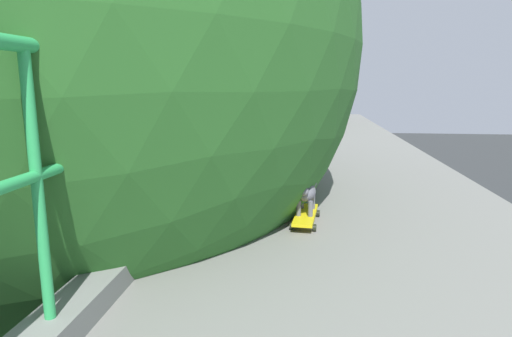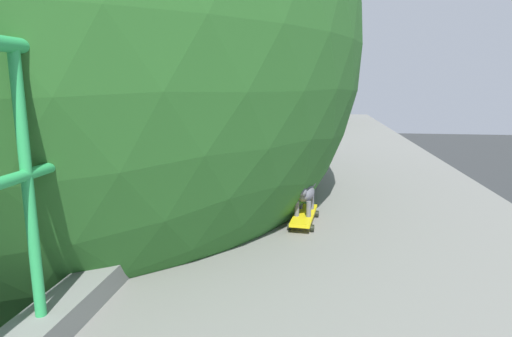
{
  "view_description": "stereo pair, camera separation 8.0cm",
  "coord_description": "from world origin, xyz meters",
  "views": [
    {
      "loc": [
        0.75,
        -0.33,
        6.69
      ],
      "look_at": [
        0.33,
        3.39,
        5.95
      ],
      "focal_mm": 30.44,
      "sensor_mm": 36.0,
      "label": 1
    },
    {
      "loc": [
        0.83,
        -0.32,
        6.69
      ],
      "look_at": [
        0.33,
        3.39,
        5.95
      ],
      "focal_mm": 30.44,
      "sensor_mm": 36.0,
      "label": 2
    }
  ],
  "objects": [
    {
      "name": "car_grey_sixth",
      "position": [
        -7.31,
        10.68,
        0.71
      ],
      "size": [
        1.82,
        4.2,
        1.49
      ],
      "color": "slate",
      "rests_on": "ground"
    },
    {
      "name": "roadside_tree_far",
      "position": [
        -1.63,
        11.7,
        7.6
      ],
      "size": [
        5.48,
        5.48,
        9.56
      ],
      "color": "brown",
      "rests_on": "ground"
    },
    {
      "name": "roadside_tree_mid",
      "position": [
        -1.73,
        3.73,
        6.95
      ],
      "size": [
        5.91,
        5.91,
        9.58
      ],
      "color": "brown",
      "rests_on": "ground"
    },
    {
      "name": "small_dog",
      "position": [
        0.77,
        2.92,
        5.9
      ],
      "size": [
        0.19,
        0.39,
        0.3
      ],
      "color": "#575861",
      "rests_on": "toy_skateboard"
    },
    {
      "name": "toy_skateboard",
      "position": [
        0.77,
        2.85,
        5.7
      ],
      "size": [
        0.23,
        0.56,
        0.08
      ],
      "color": "gold",
      "rests_on": "overpass_deck"
    },
    {
      "name": "city_bus",
      "position": [
        -7.56,
        22.45,
        1.92
      ],
      "size": [
        2.67,
        10.3,
        3.39
      ],
      "color": "#0F508A",
      "rests_on": "ground"
    },
    {
      "name": "roadside_tree_farthest",
      "position": [
        -1.81,
        23.33,
        6.37
      ],
      "size": [
        5.31,
        5.31,
        8.92
      ],
      "color": "brown",
      "rests_on": "ground"
    },
    {
      "name": "car_black_seventh",
      "position": [
        -3.89,
        13.35,
        0.61
      ],
      "size": [
        1.77,
        4.03,
        1.29
      ],
      "color": "black",
      "rests_on": "ground"
    }
  ]
}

